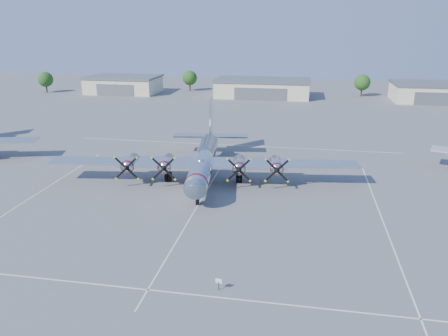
% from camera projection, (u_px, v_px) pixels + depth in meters
% --- Properties ---
extents(ground, '(260.00, 260.00, 0.00)m').
position_uv_depth(ground, '(204.00, 195.00, 57.75)').
color(ground, '#5B5B5E').
rests_on(ground, ground).
extents(parking_lines, '(60.00, 50.08, 0.01)m').
position_uv_depth(parking_lines, '(201.00, 200.00, 56.11)').
color(parking_lines, silver).
rests_on(parking_lines, ground).
extents(hangar_west, '(22.60, 14.60, 5.40)m').
position_uv_depth(hangar_west, '(124.00, 84.00, 140.94)').
color(hangar_west, beige).
rests_on(hangar_west, ground).
extents(hangar_center, '(28.60, 14.60, 5.40)m').
position_uv_depth(hangar_center, '(263.00, 88.00, 133.42)').
color(hangar_center, beige).
rests_on(hangar_center, ground).
extents(hangar_east, '(20.60, 14.60, 5.40)m').
position_uv_depth(hangar_east, '(429.00, 92.00, 125.39)').
color(hangar_east, beige).
rests_on(hangar_east, ground).
extents(tree_far_west, '(4.80, 4.80, 6.64)m').
position_uv_depth(tree_far_west, '(45.00, 79.00, 140.95)').
color(tree_far_west, '#382619').
rests_on(tree_far_west, ground).
extents(tree_west, '(4.80, 4.80, 6.64)m').
position_uv_depth(tree_west, '(190.00, 78.00, 144.63)').
color(tree_west, '#382619').
rests_on(tree_west, ground).
extents(tree_east, '(4.80, 4.80, 6.64)m').
position_uv_depth(tree_east, '(362.00, 83.00, 133.56)').
color(tree_east, '#382619').
rests_on(tree_east, ground).
extents(main_bomber_b29, '(46.63, 34.83, 9.56)m').
position_uv_depth(main_bomber_b29, '(205.00, 177.00, 64.31)').
color(main_bomber_b29, silver).
rests_on(main_bomber_b29, ground).
extents(info_placard, '(0.58, 0.14, 1.11)m').
position_uv_depth(info_placard, '(219.00, 282.00, 36.93)').
color(info_placard, black).
rests_on(info_placard, ground).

